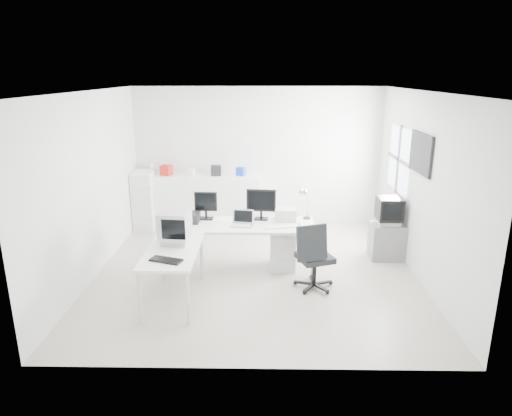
{
  "coord_description": "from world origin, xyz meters",
  "views": [
    {
      "loc": [
        0.12,
        -6.7,
        3.06
      ],
      "look_at": [
        0.0,
        0.2,
        1.0
      ],
      "focal_mm": 32.0,
      "sensor_mm": 36.0,
      "label": 1
    }
  ],
  "objects_px": {
    "office_chair": "(315,254)",
    "lcd_monitor_small": "(206,205)",
    "main_desk": "(239,246)",
    "drawer_pedestal": "(282,250)",
    "crt_tv": "(389,211)",
    "sideboard": "(207,201)",
    "side_desk": "(174,275)",
    "tv_cabinet": "(387,241)",
    "laser_printer": "(286,214)",
    "lcd_monitor_large": "(261,205)",
    "crt_monitor": "(175,226)",
    "filing_cabinet": "(144,200)",
    "laptop": "(242,219)",
    "inkjet_printer": "(186,217)"
  },
  "relations": [
    {
      "from": "filing_cabinet",
      "to": "drawer_pedestal",
      "type": "bearing_deg",
      "value": -34.95
    },
    {
      "from": "lcd_monitor_large",
      "to": "tv_cabinet",
      "type": "xyz_separation_m",
      "value": [
        2.14,
        0.21,
        -0.69
      ]
    },
    {
      "from": "lcd_monitor_small",
      "to": "lcd_monitor_large",
      "type": "relative_size",
      "value": 0.93
    },
    {
      "from": "crt_monitor",
      "to": "crt_tv",
      "type": "bearing_deg",
      "value": 27.11
    },
    {
      "from": "lcd_monitor_small",
      "to": "crt_monitor",
      "type": "xyz_separation_m",
      "value": [
        -0.3,
        -1.1,
        0.02
      ]
    },
    {
      "from": "tv_cabinet",
      "to": "lcd_monitor_small",
      "type": "bearing_deg",
      "value": -176.06
    },
    {
      "from": "tv_cabinet",
      "to": "filing_cabinet",
      "type": "relative_size",
      "value": 0.51
    },
    {
      "from": "lcd_monitor_small",
      "to": "crt_tv",
      "type": "relative_size",
      "value": 0.93
    },
    {
      "from": "sideboard",
      "to": "filing_cabinet",
      "type": "xyz_separation_m",
      "value": [
        -1.24,
        -0.15,
        0.06
      ]
    },
    {
      "from": "main_desk",
      "to": "drawer_pedestal",
      "type": "relative_size",
      "value": 4.0
    },
    {
      "from": "inkjet_printer",
      "to": "office_chair",
      "type": "distance_m",
      "value": 2.16
    },
    {
      "from": "office_chair",
      "to": "tv_cabinet",
      "type": "bearing_deg",
      "value": 20.5
    },
    {
      "from": "main_desk",
      "to": "lcd_monitor_large",
      "type": "relative_size",
      "value": 4.83
    },
    {
      "from": "office_chair",
      "to": "lcd_monitor_small",
      "type": "bearing_deg",
      "value": 130.92
    },
    {
      "from": "inkjet_printer",
      "to": "sideboard",
      "type": "height_order",
      "value": "sideboard"
    },
    {
      "from": "laser_printer",
      "to": "filing_cabinet",
      "type": "xyz_separation_m",
      "value": [
        -2.76,
        1.72,
        -0.25
      ]
    },
    {
      "from": "side_desk",
      "to": "drawer_pedestal",
      "type": "height_order",
      "value": "side_desk"
    },
    {
      "from": "lcd_monitor_large",
      "to": "filing_cabinet",
      "type": "relative_size",
      "value": 0.42
    },
    {
      "from": "drawer_pedestal",
      "to": "crt_tv",
      "type": "height_order",
      "value": "crt_tv"
    },
    {
      "from": "side_desk",
      "to": "tv_cabinet",
      "type": "bearing_deg",
      "value": 25.03
    },
    {
      "from": "lcd_monitor_small",
      "to": "laptop",
      "type": "height_order",
      "value": "lcd_monitor_small"
    },
    {
      "from": "laser_printer",
      "to": "crt_monitor",
      "type": "bearing_deg",
      "value": -145.08
    },
    {
      "from": "laptop",
      "to": "tv_cabinet",
      "type": "height_order",
      "value": "laptop"
    },
    {
      "from": "side_desk",
      "to": "lcd_monitor_large",
      "type": "xyz_separation_m",
      "value": [
        1.2,
        1.35,
        0.62
      ]
    },
    {
      "from": "office_chair",
      "to": "drawer_pedestal",
      "type": "bearing_deg",
      "value": 100.71
    },
    {
      "from": "main_desk",
      "to": "laptop",
      "type": "bearing_deg",
      "value": -63.43
    },
    {
      "from": "office_chair",
      "to": "sideboard",
      "type": "height_order",
      "value": "sideboard"
    },
    {
      "from": "main_desk",
      "to": "drawer_pedestal",
      "type": "bearing_deg",
      "value": 4.09
    },
    {
      "from": "lcd_monitor_small",
      "to": "crt_monitor",
      "type": "bearing_deg",
      "value": -102.43
    },
    {
      "from": "inkjet_printer",
      "to": "lcd_monitor_large",
      "type": "xyz_separation_m",
      "value": [
        1.2,
        0.15,
        0.17
      ]
    },
    {
      "from": "crt_tv",
      "to": "office_chair",
      "type": "bearing_deg",
      "value": -139.55
    },
    {
      "from": "crt_monitor",
      "to": "drawer_pedestal",
      "type": "bearing_deg",
      "value": 35.85
    },
    {
      "from": "side_desk",
      "to": "lcd_monitor_small",
      "type": "xyz_separation_m",
      "value": [
        0.3,
        1.35,
        0.61
      ]
    },
    {
      "from": "side_desk",
      "to": "sideboard",
      "type": "bearing_deg",
      "value": 88.49
    },
    {
      "from": "lcd_monitor_large",
      "to": "crt_monitor",
      "type": "height_order",
      "value": "crt_monitor"
    },
    {
      "from": "side_desk",
      "to": "filing_cabinet",
      "type": "relative_size",
      "value": 1.18
    },
    {
      "from": "main_desk",
      "to": "drawer_pedestal",
      "type": "distance_m",
      "value": 0.71
    },
    {
      "from": "office_chair",
      "to": "tv_cabinet",
      "type": "relative_size",
      "value": 1.72
    },
    {
      "from": "main_desk",
      "to": "side_desk",
      "type": "xyz_separation_m",
      "value": [
        -0.85,
        -1.1,
        0.0
      ]
    },
    {
      "from": "lcd_monitor_small",
      "to": "sideboard",
      "type": "height_order",
      "value": "lcd_monitor_small"
    },
    {
      "from": "side_desk",
      "to": "inkjet_printer",
      "type": "distance_m",
      "value": 1.28
    },
    {
      "from": "lcd_monitor_small",
      "to": "crt_tv",
      "type": "bearing_deg",
      "value": 6.76
    },
    {
      "from": "crt_tv",
      "to": "sideboard",
      "type": "relative_size",
      "value": 0.23
    },
    {
      "from": "drawer_pedestal",
      "to": "crt_monitor",
      "type": "distance_m",
      "value": 1.93
    },
    {
      "from": "main_desk",
      "to": "tv_cabinet",
      "type": "distance_m",
      "value": 2.53
    },
    {
      "from": "side_desk",
      "to": "laptop",
      "type": "bearing_deg",
      "value": 48.01
    },
    {
      "from": "lcd_monitor_small",
      "to": "tv_cabinet",
      "type": "bearing_deg",
      "value": 6.76
    },
    {
      "from": "laser_printer",
      "to": "office_chair",
      "type": "bearing_deg",
      "value": -65.72
    },
    {
      "from": "lcd_monitor_large",
      "to": "laptop",
      "type": "bearing_deg",
      "value": -125.12
    },
    {
      "from": "inkjet_printer",
      "to": "laser_printer",
      "type": "bearing_deg",
      "value": 5.29
    }
  ]
}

